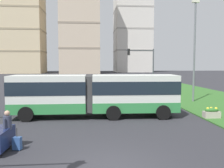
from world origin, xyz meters
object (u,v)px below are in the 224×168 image
at_px(flower_planter_2, 212,113).
at_px(streetlight_median, 194,47).
at_px(rolling_suitcase, 17,143).
at_px(apartment_tower_centre, 132,21).
at_px(pedestrian_crossing, 8,127).
at_px(apartment_tower_westcentre, 80,15).
at_px(articulated_bus, 95,94).
at_px(traffic_light_far_right, 144,63).
at_px(car_silver_hatch, 50,87).
at_px(apartment_tower_west, 18,11).

bearing_deg(flower_planter_2, streetlight_median, 75.85).
relative_size(rolling_suitcase, apartment_tower_centre, 0.02).
bearing_deg(pedestrian_crossing, apartment_tower_westcentre, 90.16).
height_order(articulated_bus, traffic_light_far_right, traffic_light_far_right).
distance_m(articulated_bus, pedestrian_crossing, 7.67).
height_order(car_silver_hatch, apartment_tower_centre, apartment_tower_centre).
relative_size(articulated_bus, car_silver_hatch, 2.62).
bearing_deg(car_silver_hatch, apartment_tower_west, 107.92).
xyz_separation_m(car_silver_hatch, streetlight_median, (15.52, -9.43, 4.66)).
bearing_deg(apartment_tower_centre, rolling_suitcase, -102.18).
bearing_deg(articulated_bus, apartment_tower_westcentre, 92.81).
xyz_separation_m(rolling_suitcase, apartment_tower_centre, (23.74, 109.94, 24.15)).
bearing_deg(rolling_suitcase, pedestrian_crossing, 156.04).
distance_m(car_silver_hatch, flower_planter_2, 21.77).
relative_size(traffic_light_far_right, streetlight_median, 0.57).
relative_size(flower_planter_2, apartment_tower_west, 0.02).
bearing_deg(traffic_light_far_right, apartment_tower_west, 115.22).
height_order(streetlight_median, apartment_tower_west, apartment_tower_west).
relative_size(rolling_suitcase, apartment_tower_westcentre, 0.02).
xyz_separation_m(pedestrian_crossing, streetlight_median, (13.93, 12.62, 4.42)).
height_order(articulated_bus, pedestrian_crossing, articulated_bus).
height_order(pedestrian_crossing, traffic_light_far_right, traffic_light_far_right).
relative_size(rolling_suitcase, streetlight_median, 0.10).
xyz_separation_m(articulated_bus, flower_planter_2, (8.01, -1.42, -1.23)).
distance_m(apartment_tower_west, apartment_tower_westcentre, 25.47).
relative_size(articulated_bus, apartment_tower_westcentre, 0.25).
bearing_deg(apartment_tower_westcentre, flower_planter_2, -82.11).
distance_m(car_silver_hatch, apartment_tower_westcentre, 75.36).
distance_m(pedestrian_crossing, apartment_tower_westcentre, 96.52).
xyz_separation_m(traffic_light_far_right, apartment_tower_west, (-36.03, 76.49, 21.77)).
height_order(streetlight_median, apartment_tower_centre, apartment_tower_centre).
bearing_deg(streetlight_median, apartment_tower_west, 115.30).
height_order(flower_planter_2, apartment_tower_centre, apartment_tower_centre).
bearing_deg(flower_planter_2, rolling_suitcase, -155.46).
relative_size(rolling_suitcase, flower_planter_2, 0.88).
bearing_deg(apartment_tower_west, pedestrian_crossing, -75.12).
distance_m(traffic_light_far_right, apartment_tower_centre, 93.40).
bearing_deg(rolling_suitcase, car_silver_hatch, 95.26).
relative_size(streetlight_median, apartment_tower_west, 0.19).
relative_size(articulated_bus, flower_planter_2, 10.81).
bearing_deg(apartment_tower_centre, streetlight_median, -96.03).
bearing_deg(car_silver_hatch, apartment_tower_westcentre, 88.94).
distance_m(streetlight_median, apartment_tower_westcentre, 84.42).
xyz_separation_m(pedestrian_crossing, traffic_light_far_right, (10.47, 19.67, 2.92)).
height_order(rolling_suitcase, traffic_light_far_right, traffic_light_far_right).
bearing_deg(articulated_bus, flower_planter_2, -10.02).
height_order(articulated_bus, streetlight_median, streetlight_median).
xyz_separation_m(flower_planter_2, apartment_tower_centre, (12.16, 104.66, 24.04)).
height_order(flower_planter_2, apartment_tower_west, apartment_tower_west).
height_order(pedestrian_crossing, apartment_tower_westcentre, apartment_tower_westcentre).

